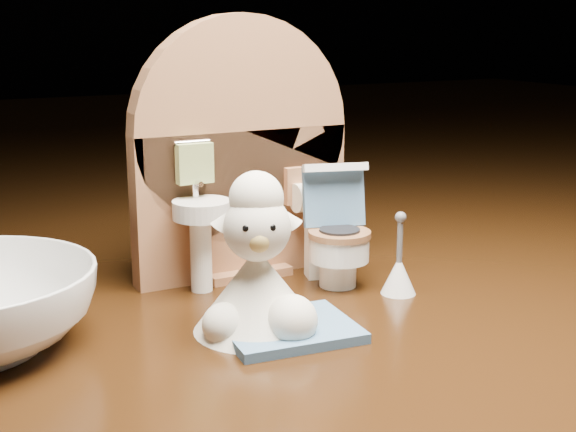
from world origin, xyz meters
The scene contains 5 objects.
backdrop_panel centered at (0.00, 0.06, 0.07)m, with size 0.13×0.05×0.15m.
toy_toilet centered at (0.04, 0.03, 0.03)m, with size 0.04×0.05×0.07m.
bath_mat centered at (-0.02, -0.03, 0.00)m, with size 0.06×0.05×0.00m, color #4A7095.
toilet_brush centered at (0.06, -0.01, 0.01)m, with size 0.02×0.02×0.05m.
plush_lamb centered at (-0.03, -0.02, 0.03)m, with size 0.06×0.06×0.08m.
Camera 1 is at (-0.19, -0.35, 0.15)m, focal length 50.00 mm.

